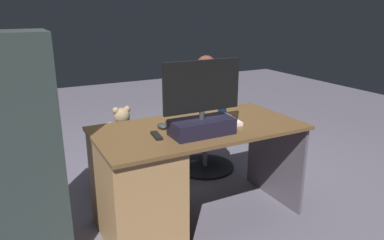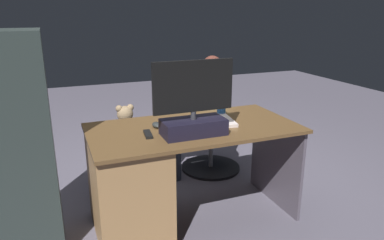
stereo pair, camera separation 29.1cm
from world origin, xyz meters
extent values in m
plane|color=#5E5968|center=(0.00, 0.00, 0.00)|extent=(10.00, 10.00, 0.00)
cube|color=brown|center=(0.00, 0.41, 0.72)|extent=(1.47, 0.75, 0.02)
cube|color=#A17749|center=(0.49, 0.41, 0.35)|extent=(0.47, 0.69, 0.71)
cube|color=#544C58|center=(-0.71, 0.41, 0.35)|extent=(0.02, 0.68, 0.71)
cube|color=black|center=(0.06, 0.57, 0.78)|extent=(0.42, 0.21, 0.11)
cylinder|color=#333338|center=(0.06, 0.57, 0.86)|extent=(0.04, 0.04, 0.05)
cube|color=black|center=(0.06, 0.57, 1.06)|extent=(0.54, 0.02, 0.33)
cube|color=#19598C|center=(0.06, 0.56, 1.06)|extent=(0.50, 0.00, 0.30)
cube|color=black|center=(-0.03, 0.31, 0.74)|extent=(0.42, 0.14, 0.02)
ellipsoid|color=#292C2C|center=(0.25, 0.33, 0.75)|extent=(0.06, 0.10, 0.04)
cylinder|color=#3372BF|center=(-0.30, 0.24, 0.78)|extent=(0.07, 0.07, 0.10)
cube|color=black|center=(0.35, 0.48, 0.74)|extent=(0.06, 0.15, 0.02)
cube|color=silver|center=(-0.20, 0.38, 0.74)|extent=(0.26, 0.33, 0.02)
cylinder|color=black|center=(0.34, -0.32, 0.01)|extent=(0.55, 0.55, 0.03)
cylinder|color=gray|center=(0.34, -0.32, 0.20)|extent=(0.04, 0.04, 0.35)
cylinder|color=#353A52|center=(0.34, -0.32, 0.40)|extent=(0.44, 0.44, 0.06)
ellipsoid|color=#917756|center=(0.34, -0.32, 0.52)|extent=(0.17, 0.14, 0.18)
sphere|color=#917756|center=(0.34, -0.32, 0.66)|extent=(0.14, 0.14, 0.14)
sphere|color=beige|center=(0.34, -0.38, 0.65)|extent=(0.05, 0.05, 0.05)
sphere|color=#917756|center=(0.29, -0.32, 0.72)|extent=(0.06, 0.06, 0.06)
sphere|color=#917756|center=(0.39, -0.32, 0.72)|extent=(0.06, 0.06, 0.06)
cylinder|color=#917756|center=(0.26, -0.35, 0.55)|extent=(0.05, 0.13, 0.09)
cylinder|color=#917756|center=(0.43, -0.35, 0.55)|extent=(0.05, 0.13, 0.09)
cylinder|color=#917756|center=(0.30, -0.41, 0.46)|extent=(0.06, 0.11, 0.06)
cylinder|color=#917756|center=(0.39, -0.41, 0.46)|extent=(0.06, 0.11, 0.06)
cylinder|color=black|center=(-0.49, -0.34, 0.01)|extent=(0.58, 0.58, 0.03)
cylinder|color=gray|center=(-0.49, -0.34, 0.20)|extent=(0.04, 0.04, 0.35)
cylinder|color=#4F4F5F|center=(-0.49, -0.34, 0.40)|extent=(0.45, 0.45, 0.06)
cube|color=#597559|center=(-0.49, -0.34, 0.67)|extent=(0.21, 0.33, 0.49)
sphere|color=tan|center=(-0.49, -0.34, 1.01)|extent=(0.20, 0.20, 0.20)
sphere|color=#562A21|center=(-0.49, -0.34, 1.03)|extent=(0.18, 0.18, 0.18)
cylinder|color=#597559|center=(-0.36, -0.14, 0.75)|extent=(0.39, 0.09, 0.23)
cylinder|color=#597559|center=(-0.35, -0.54, 0.75)|extent=(0.39, 0.09, 0.23)
cylinder|color=#2E3543|center=(-0.29, -0.25, 0.45)|extent=(0.41, 0.12, 0.11)
cylinder|color=#2E3543|center=(-0.09, -0.24, 0.22)|extent=(0.10, 0.10, 0.43)
cylinder|color=#2E3543|center=(-0.28, -0.43, 0.45)|extent=(0.41, 0.12, 0.11)
cylinder|color=#2E3543|center=(-0.08, -0.42, 0.22)|extent=(0.10, 0.10, 0.43)
cube|color=#293331|center=(1.15, 0.35, 0.71)|extent=(0.44, 0.36, 1.42)
camera|label=1|loc=(1.17, 2.54, 1.53)|focal=33.77mm
camera|label=2|loc=(0.90, 2.66, 1.53)|focal=33.77mm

